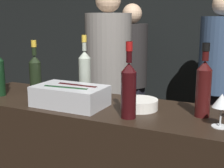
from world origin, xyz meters
The scene contains 11 objects.
wall_back_chalkboard centered at (0.00, 2.48, 1.40)m, with size 6.40×0.06×2.80m.
ice_bin_with_bottles centered at (-0.20, 0.17, 1.06)m, with size 0.39×0.24×0.12m.
bowl_white centered at (0.17, 0.28, 1.03)m, with size 0.20×0.20×0.06m.
wine_glass centered at (0.60, 0.17, 1.11)m, with size 0.08×0.08×0.15m.
champagne_bottle centered at (-0.62, 0.39, 1.13)m, with size 0.08×0.08×0.34m.
red_wine_bottle_black_foil centered at (0.49, 0.30, 1.15)m, with size 0.07×0.07×0.37m.
rose_wine_bottle centered at (-0.26, 0.43, 1.15)m, with size 0.08×0.08×0.38m.
red_wine_bottle_tall centered at (0.17, 0.12, 1.15)m, with size 0.07×0.07×0.37m.
person_in_hoodie centered at (-0.43, 1.10, 0.96)m, with size 0.39×0.39×1.72m.
person_blond_tee centered at (-0.55, 1.91, 0.90)m, with size 0.34×0.34×1.62m.
person_grey_polo centered at (0.38, 1.84, 0.94)m, with size 0.39×0.39×1.70m.
Camera 1 is at (0.74, -1.24, 1.48)m, focal length 50.00 mm.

